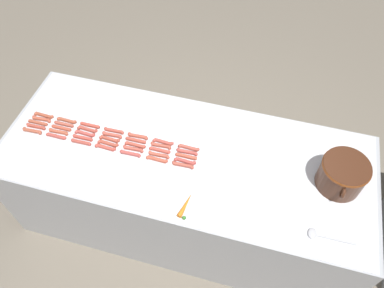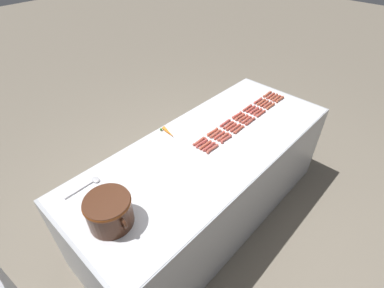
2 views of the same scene
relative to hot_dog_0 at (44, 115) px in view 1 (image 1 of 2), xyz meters
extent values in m
plane|color=#756B5B|center=(0.05, 1.06, -0.88)|extent=(20.00, 20.00, 0.00)
cube|color=#ADAFB5|center=(0.05, 1.06, -0.45)|extent=(0.99, 2.50, 0.87)
cube|color=silver|center=(0.05, 1.06, -0.01)|extent=(0.97, 2.45, 0.00)
cylinder|color=#AD5038|center=(0.00, 0.00, 0.00)|extent=(0.03, 0.13, 0.02)
sphere|color=#AD5038|center=(0.00, -0.06, 0.00)|extent=(0.02, 0.02, 0.02)
sphere|color=#AD5038|center=(0.00, 0.06, 0.00)|extent=(0.02, 0.02, 0.02)
cylinder|color=#AC5239|center=(0.00, 0.18, 0.00)|extent=(0.03, 0.13, 0.02)
sphere|color=#AC5239|center=(0.00, 0.12, 0.00)|extent=(0.02, 0.02, 0.02)
sphere|color=#AC5239|center=(0.00, 0.24, 0.00)|extent=(0.02, 0.02, 0.02)
cylinder|color=#B74739|center=(0.00, 0.36, 0.00)|extent=(0.02, 0.13, 0.02)
sphere|color=#B74739|center=(0.00, 0.29, 0.00)|extent=(0.02, 0.02, 0.02)
sphere|color=#B74739|center=(0.00, 0.42, 0.00)|extent=(0.02, 0.02, 0.02)
cylinder|color=#AD493A|center=(0.00, 0.54, 0.00)|extent=(0.03, 0.13, 0.02)
sphere|color=#AD493A|center=(0.00, 0.47, 0.00)|extent=(0.02, 0.02, 0.02)
sphere|color=#AD493A|center=(0.00, 0.60, 0.00)|extent=(0.02, 0.02, 0.02)
cylinder|color=#B14D3B|center=(0.00, 0.71, 0.00)|extent=(0.03, 0.13, 0.02)
sphere|color=#B14D3B|center=(0.00, 0.65, 0.00)|extent=(0.02, 0.02, 0.02)
sphere|color=#B14D3B|center=(0.00, 0.78, 0.00)|extent=(0.02, 0.02, 0.02)
cylinder|color=#AF4B40|center=(0.00, 0.89, 0.00)|extent=(0.03, 0.13, 0.02)
sphere|color=#AF4B40|center=(0.00, 0.83, 0.00)|extent=(0.02, 0.02, 0.02)
sphere|color=#AF4B40|center=(0.00, 0.96, 0.00)|extent=(0.02, 0.02, 0.02)
cylinder|color=#B05041|center=(0.00, 1.07, 0.00)|extent=(0.03, 0.13, 0.02)
sphere|color=#B05041|center=(0.00, 1.01, 0.00)|extent=(0.02, 0.02, 0.02)
sphere|color=#B05041|center=(0.00, 1.14, 0.00)|extent=(0.02, 0.02, 0.02)
cylinder|color=#B5513B|center=(0.04, 0.00, 0.00)|extent=(0.03, 0.13, 0.02)
sphere|color=#B5513B|center=(0.03, -0.06, 0.00)|extent=(0.02, 0.02, 0.02)
sphere|color=#B5513B|center=(0.04, 0.06, 0.00)|extent=(0.02, 0.02, 0.02)
cylinder|color=#AF5140|center=(0.04, 0.18, 0.00)|extent=(0.03, 0.13, 0.02)
sphere|color=#AF5140|center=(0.04, 0.11, 0.00)|extent=(0.02, 0.02, 0.02)
sphere|color=#AF5140|center=(0.04, 0.24, 0.00)|extent=(0.02, 0.02, 0.02)
cylinder|color=#AC483A|center=(0.04, 0.35, 0.00)|extent=(0.03, 0.13, 0.02)
sphere|color=#AC483A|center=(0.04, 0.29, 0.00)|extent=(0.02, 0.02, 0.02)
sphere|color=#AC483A|center=(0.03, 0.42, 0.00)|extent=(0.02, 0.02, 0.02)
cylinder|color=#B34E3F|center=(0.04, 0.54, 0.00)|extent=(0.03, 0.13, 0.02)
sphere|color=#B34E3F|center=(0.03, 0.48, 0.00)|extent=(0.02, 0.02, 0.02)
sphere|color=#B34E3F|center=(0.04, 0.60, 0.00)|extent=(0.02, 0.02, 0.02)
cylinder|color=#B04939|center=(0.04, 0.71, 0.00)|extent=(0.02, 0.13, 0.02)
sphere|color=#B04939|center=(0.04, 0.65, 0.00)|extent=(0.02, 0.02, 0.02)
sphere|color=#B04939|center=(0.04, 0.77, 0.00)|extent=(0.02, 0.02, 0.02)
cylinder|color=#AE4D3C|center=(0.03, 0.89, 0.00)|extent=(0.03, 0.13, 0.02)
sphere|color=#AE4D3C|center=(0.03, 0.83, 0.00)|extent=(0.02, 0.02, 0.02)
sphere|color=#AE4D3C|center=(0.04, 0.95, 0.00)|extent=(0.02, 0.02, 0.02)
cylinder|color=#B3483F|center=(0.04, 1.07, 0.00)|extent=(0.03, 0.13, 0.02)
sphere|color=#B3483F|center=(0.03, 1.01, 0.00)|extent=(0.02, 0.02, 0.02)
sphere|color=#B3483F|center=(0.04, 1.14, 0.00)|extent=(0.02, 0.02, 0.02)
cylinder|color=#AE523A|center=(0.07, -0.01, 0.00)|extent=(0.02, 0.13, 0.02)
sphere|color=#AE523A|center=(0.07, -0.07, 0.00)|extent=(0.02, 0.02, 0.02)
sphere|color=#AE523A|center=(0.07, 0.06, 0.00)|extent=(0.02, 0.02, 0.02)
cylinder|color=#B54D38|center=(0.07, 0.18, 0.00)|extent=(0.02, 0.13, 0.02)
sphere|color=#B54D38|center=(0.07, 0.11, 0.00)|extent=(0.02, 0.02, 0.02)
sphere|color=#B54D38|center=(0.07, 0.24, 0.00)|extent=(0.02, 0.02, 0.02)
cylinder|color=#B54941|center=(0.07, 0.35, 0.00)|extent=(0.03, 0.13, 0.02)
sphere|color=#B54941|center=(0.08, 0.29, 0.00)|extent=(0.02, 0.02, 0.02)
sphere|color=#B54941|center=(0.07, 0.42, 0.00)|extent=(0.02, 0.02, 0.02)
cylinder|color=#AC4A38|center=(0.07, 0.54, 0.00)|extent=(0.03, 0.13, 0.02)
sphere|color=#AC4A38|center=(0.08, 0.47, 0.00)|extent=(0.02, 0.02, 0.02)
sphere|color=#AC4A38|center=(0.07, 0.60, 0.00)|extent=(0.02, 0.02, 0.02)
cylinder|color=#B34A3A|center=(0.07, 0.72, 0.00)|extent=(0.03, 0.13, 0.02)
sphere|color=#B34A3A|center=(0.08, 0.66, 0.00)|extent=(0.02, 0.02, 0.02)
sphere|color=#B34A3A|center=(0.07, 0.78, 0.00)|extent=(0.02, 0.02, 0.02)
cylinder|color=#B8493C|center=(0.07, 0.89, 0.00)|extent=(0.03, 0.13, 0.02)
sphere|color=#B8493C|center=(0.07, 0.83, 0.00)|extent=(0.02, 0.02, 0.02)
sphere|color=#B8493C|center=(0.07, 0.96, 0.00)|extent=(0.02, 0.02, 0.02)
cylinder|color=#B54F39|center=(0.07, 1.08, 0.00)|extent=(0.02, 0.13, 0.02)
sphere|color=#B54F39|center=(0.07, 1.01, 0.00)|extent=(0.02, 0.02, 0.02)
sphere|color=#B54F39|center=(0.07, 1.14, 0.00)|extent=(0.02, 0.02, 0.02)
cylinder|color=#B24939|center=(0.11, 0.00, 0.00)|extent=(0.03, 0.13, 0.02)
sphere|color=#B24939|center=(0.11, -0.06, 0.00)|extent=(0.02, 0.02, 0.02)
sphere|color=#B24939|center=(0.11, 0.06, 0.00)|extent=(0.02, 0.02, 0.02)
cylinder|color=#B1533A|center=(0.11, 0.17, 0.00)|extent=(0.03, 0.13, 0.02)
sphere|color=#B1533A|center=(0.11, 0.11, 0.00)|extent=(0.02, 0.02, 0.02)
sphere|color=#B1533A|center=(0.11, 0.24, 0.00)|extent=(0.02, 0.02, 0.02)
cylinder|color=#B44538|center=(0.11, 0.36, 0.00)|extent=(0.03, 0.13, 0.02)
sphere|color=#B44538|center=(0.11, 0.29, 0.00)|extent=(0.02, 0.02, 0.02)
sphere|color=#B44538|center=(0.11, 0.42, 0.00)|extent=(0.02, 0.02, 0.02)
cylinder|color=#AB4A38|center=(0.11, 0.54, 0.00)|extent=(0.03, 0.13, 0.02)
sphere|color=#AB4A38|center=(0.12, 0.48, 0.00)|extent=(0.02, 0.02, 0.02)
sphere|color=#AB4A38|center=(0.11, 0.60, 0.00)|extent=(0.02, 0.02, 0.02)
cylinder|color=#B44E3F|center=(0.11, 0.72, 0.00)|extent=(0.03, 0.13, 0.02)
sphere|color=#B44E3F|center=(0.10, 0.66, 0.00)|extent=(0.02, 0.02, 0.02)
sphere|color=#B44E3F|center=(0.11, 0.78, 0.00)|extent=(0.02, 0.02, 0.02)
cylinder|color=#AF503D|center=(0.11, 0.90, 0.00)|extent=(0.03, 0.13, 0.02)
sphere|color=#AF503D|center=(0.11, 0.84, 0.00)|extent=(0.02, 0.02, 0.02)
sphere|color=#AF503D|center=(0.11, 0.96, 0.00)|extent=(0.02, 0.02, 0.02)
cylinder|color=#AE453F|center=(0.11, 1.08, 0.00)|extent=(0.03, 0.13, 0.02)
sphere|color=#AE453F|center=(0.12, 1.02, 0.00)|extent=(0.02, 0.02, 0.02)
sphere|color=#AE453F|center=(0.11, 1.14, 0.00)|extent=(0.02, 0.02, 0.02)
cylinder|color=#AB5039|center=(0.15, -0.01, 0.00)|extent=(0.03, 0.13, 0.02)
sphere|color=#AB5039|center=(0.15, -0.07, 0.00)|extent=(0.02, 0.02, 0.02)
sphere|color=#AB5039|center=(0.15, 0.06, 0.00)|extent=(0.02, 0.02, 0.02)
cylinder|color=#B2483F|center=(0.15, 0.18, 0.00)|extent=(0.03, 0.13, 0.02)
sphere|color=#B2483F|center=(0.15, 0.11, 0.00)|extent=(0.02, 0.02, 0.02)
sphere|color=#B2483F|center=(0.15, 0.24, 0.00)|extent=(0.02, 0.02, 0.02)
cylinder|color=#AD463A|center=(0.15, 0.36, 0.00)|extent=(0.03, 0.13, 0.02)
sphere|color=#AD463A|center=(0.15, 0.30, 0.00)|extent=(0.02, 0.02, 0.02)
sphere|color=#AD463A|center=(0.15, 0.42, 0.00)|extent=(0.02, 0.02, 0.02)
cylinder|color=#B9483C|center=(0.15, 0.54, 0.00)|extent=(0.03, 0.13, 0.02)
sphere|color=#B9483C|center=(0.15, 0.47, 0.00)|extent=(0.02, 0.02, 0.02)
sphere|color=#B9483C|center=(0.14, 0.60, 0.00)|extent=(0.02, 0.02, 0.02)
cylinder|color=#AE4740|center=(0.15, 0.72, 0.00)|extent=(0.03, 0.13, 0.02)
sphere|color=#AE4740|center=(0.15, 0.65, 0.00)|extent=(0.02, 0.02, 0.02)
sphere|color=#AE4740|center=(0.15, 0.78, 0.00)|extent=(0.02, 0.02, 0.02)
cylinder|color=#B64E38|center=(0.15, 0.90, 0.00)|extent=(0.03, 0.13, 0.02)
sphere|color=#B64E38|center=(0.15, 0.84, 0.00)|extent=(0.02, 0.02, 0.02)
sphere|color=#B64E38|center=(0.14, 0.96, 0.00)|extent=(0.02, 0.02, 0.02)
cylinder|color=#AC4C3C|center=(0.14, 1.08, 0.00)|extent=(0.03, 0.13, 0.02)
sphere|color=#AC4C3C|center=(0.14, 1.01, 0.00)|extent=(0.02, 0.02, 0.02)
sphere|color=#AC4C3C|center=(0.15, 1.14, 0.00)|extent=(0.02, 0.02, 0.02)
cylinder|color=#472616|center=(0.01, 2.04, 0.09)|extent=(0.28, 0.28, 0.20)
torus|color=brown|center=(0.01, 2.04, 0.18)|extent=(0.29, 0.29, 0.03)
torus|color=#472616|center=(-0.13, 2.04, 0.11)|extent=(0.08, 0.02, 0.08)
torus|color=#472616|center=(0.15, 2.04, 0.11)|extent=(0.08, 0.02, 0.08)
cylinder|color=#B7B7BC|center=(0.40, 2.05, -0.01)|extent=(0.01, 0.22, 0.01)
ellipsoid|color=#B7B7BC|center=(0.40, 1.92, 0.00)|extent=(0.07, 0.05, 0.02)
cone|color=orange|center=(0.42, 1.17, 0.00)|extent=(0.17, 0.06, 0.03)
sphere|color=#387F2D|center=(0.50, 1.19, 0.00)|extent=(0.02, 0.02, 0.02)
camera|label=1|loc=(1.40, 1.48, 1.99)|focal=34.65mm
camera|label=2|loc=(-1.10, 2.49, 1.51)|focal=26.92mm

